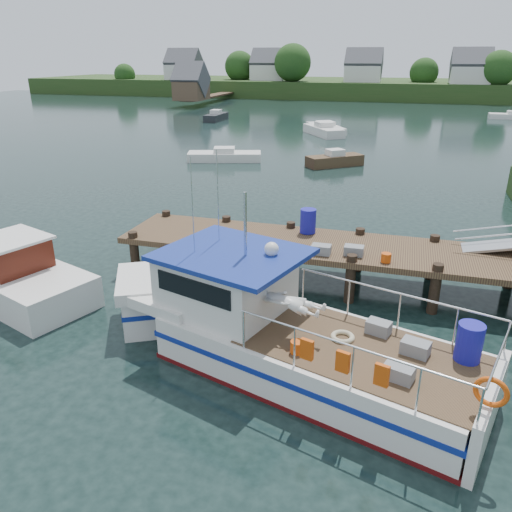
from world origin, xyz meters
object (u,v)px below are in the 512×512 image
(work_boat, at_px, (1,271))
(moored_a, at_px, (224,156))
(dock, at_px, (511,235))
(moored_e, at_px, (216,117))
(lobster_boat, at_px, (270,328))
(moored_d, at_px, (326,128))
(moored_b, at_px, (324,130))
(moored_rowboat, at_px, (335,160))

(work_boat, xyz_separation_m, moored_a, (-0.36, 22.56, -0.30))
(dock, xyz_separation_m, moored_e, (-25.10, 41.30, -1.78))
(moored_e, bearing_deg, lobster_boat, -78.05)
(dock, height_order, moored_e, dock)
(dock, distance_m, moored_d, 37.51)
(work_boat, height_order, moored_b, work_boat)
(dock, height_order, work_boat, dock)
(lobster_boat, xyz_separation_m, moored_d, (-5.13, 40.91, -0.54))
(dock, height_order, moored_a, dock)
(moored_rowboat, distance_m, moored_d, 16.73)
(work_boat, relative_size, moored_a, 1.40)
(dock, bearing_deg, moored_rowboat, 112.30)
(dock, distance_m, work_boat, 16.11)
(dock, xyz_separation_m, moored_a, (-15.97, 18.90, -1.88))
(moored_rowboat, relative_size, moored_b, 0.69)
(work_boat, xyz_separation_m, moored_b, (4.57, 37.20, -0.20))
(moored_a, distance_m, moored_e, 24.19)
(moored_a, bearing_deg, moored_b, 74.76)
(moored_d, bearing_deg, moored_e, 158.78)
(lobster_boat, relative_size, moored_e, 2.32)
(dock, relative_size, work_boat, 2.11)
(moored_d, bearing_deg, lobster_boat, -82.29)
(lobster_boat, xyz_separation_m, work_boat, (-9.54, 1.50, -0.26))
(lobster_boat, height_order, moored_b, lobster_boat)
(moored_a, relative_size, moored_e, 1.24)
(work_boat, distance_m, moored_a, 22.56)
(moored_b, bearing_deg, moored_a, -87.54)
(moored_e, bearing_deg, moored_a, -78.15)
(moored_a, relative_size, moored_d, 0.88)
(work_boat, height_order, moored_rowboat, work_boat)
(dock, relative_size, moored_a, 2.96)
(dock, height_order, moored_rowboat, dock)
(work_boat, bearing_deg, moored_d, 103.36)
(moored_b, xyz_separation_m, moored_d, (-0.15, 2.20, -0.07))
(work_boat, bearing_deg, moored_e, 121.66)
(work_boat, distance_m, moored_d, 39.65)
(dock, height_order, moored_b, dock)
(moored_e, bearing_deg, moored_rowboat, -62.31)
(lobster_boat, relative_size, moored_d, 1.64)
(moored_b, bearing_deg, dock, -50.73)
(moored_d, bearing_deg, moored_b, -85.43)
(dock, relative_size, lobster_boat, 1.57)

